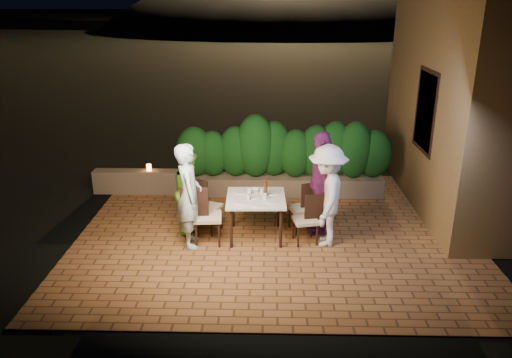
{
  "coord_description": "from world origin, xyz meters",
  "views": [
    {
      "loc": [
        -0.15,
        -7.75,
        3.98
      ],
      "look_at": [
        -0.35,
        0.32,
        1.05
      ],
      "focal_mm": 35.0,
      "sensor_mm": 36.0,
      "label": 1
    }
  ],
  "objects_px": {
    "beer_bottle": "(266,187)",
    "chair_left_front": "(208,216)",
    "chair_left_back": "(207,206)",
    "dining_table": "(256,217)",
    "bowl": "(255,190)",
    "parapet_lamp": "(149,168)",
    "chair_right_front": "(306,219)",
    "diner_blue": "(189,195)",
    "chair_right_back": "(302,208)",
    "diner_purple": "(321,182)",
    "diner_green": "(190,192)",
    "diner_white": "(327,196)"
  },
  "relations": [
    {
      "from": "chair_left_back",
      "to": "diner_blue",
      "type": "height_order",
      "value": "diner_blue"
    },
    {
      "from": "chair_right_front",
      "to": "parapet_lamp",
      "type": "relative_size",
      "value": 6.17
    },
    {
      "from": "chair_left_front",
      "to": "diner_purple",
      "type": "distance_m",
      "value": 2.07
    },
    {
      "from": "diner_blue",
      "to": "diner_green",
      "type": "bearing_deg",
      "value": -4.39
    },
    {
      "from": "chair_right_back",
      "to": "dining_table",
      "type": "bearing_deg",
      "value": -0.52
    },
    {
      "from": "dining_table",
      "to": "diner_purple",
      "type": "bearing_deg",
      "value": 14.23
    },
    {
      "from": "chair_left_front",
      "to": "chair_right_front",
      "type": "xyz_separation_m",
      "value": [
        1.67,
        0.06,
        -0.07
      ]
    },
    {
      "from": "chair_left_back",
      "to": "diner_purple",
      "type": "distance_m",
      "value": 2.07
    },
    {
      "from": "chair_left_front",
      "to": "chair_right_front",
      "type": "distance_m",
      "value": 1.67
    },
    {
      "from": "chair_left_back",
      "to": "chair_right_front",
      "type": "bearing_deg",
      "value": 9.73
    },
    {
      "from": "beer_bottle",
      "to": "diner_white",
      "type": "xyz_separation_m",
      "value": [
        1.03,
        -0.28,
        -0.03
      ]
    },
    {
      "from": "diner_white",
      "to": "diner_green",
      "type": "bearing_deg",
      "value": -92.25
    },
    {
      "from": "chair_right_front",
      "to": "chair_left_back",
      "type": "bearing_deg",
      "value": -25.42
    },
    {
      "from": "dining_table",
      "to": "chair_right_front",
      "type": "xyz_separation_m",
      "value": [
        0.85,
        -0.19,
        0.06
      ]
    },
    {
      "from": "bowl",
      "to": "diner_green",
      "type": "height_order",
      "value": "diner_green"
    },
    {
      "from": "dining_table",
      "to": "diner_blue",
      "type": "height_order",
      "value": "diner_blue"
    },
    {
      "from": "chair_left_back",
      "to": "chair_right_back",
      "type": "xyz_separation_m",
      "value": [
        1.7,
        0.05,
        -0.03
      ]
    },
    {
      "from": "chair_right_front",
      "to": "parapet_lamp",
      "type": "height_order",
      "value": "chair_right_front"
    },
    {
      "from": "bowl",
      "to": "diner_white",
      "type": "distance_m",
      "value": 1.33
    },
    {
      "from": "diner_white",
      "to": "bowl",
      "type": "bearing_deg",
      "value": -103.57
    },
    {
      "from": "dining_table",
      "to": "chair_left_back",
      "type": "xyz_separation_m",
      "value": [
        -0.88,
        0.23,
        0.1
      ]
    },
    {
      "from": "chair_left_back",
      "to": "dining_table",
      "type": "bearing_deg",
      "value": 8.66
    },
    {
      "from": "chair_right_front",
      "to": "bowl",
      "type": "bearing_deg",
      "value": -40.86
    },
    {
      "from": "diner_green",
      "to": "dining_table",
      "type": "bearing_deg",
      "value": -106.67
    },
    {
      "from": "beer_bottle",
      "to": "chair_left_front",
      "type": "bearing_deg",
      "value": -162.49
    },
    {
      "from": "dining_table",
      "to": "chair_left_front",
      "type": "distance_m",
      "value": 0.86
    },
    {
      "from": "beer_bottle",
      "to": "diner_blue",
      "type": "xyz_separation_m",
      "value": [
        -1.27,
        -0.37,
        -0.01
      ]
    },
    {
      "from": "dining_table",
      "to": "chair_right_back",
      "type": "relative_size",
      "value": 1.13
    },
    {
      "from": "chair_right_front",
      "to": "chair_right_back",
      "type": "height_order",
      "value": "chair_right_back"
    },
    {
      "from": "diner_purple",
      "to": "parapet_lamp",
      "type": "distance_m",
      "value": 3.93
    },
    {
      "from": "diner_purple",
      "to": "diner_white",
      "type": "bearing_deg",
      "value": 3.13
    },
    {
      "from": "chair_left_front",
      "to": "parapet_lamp",
      "type": "height_order",
      "value": "chair_left_front"
    },
    {
      "from": "beer_bottle",
      "to": "bowl",
      "type": "bearing_deg",
      "value": 130.23
    },
    {
      "from": "bowl",
      "to": "parapet_lamp",
      "type": "relative_size",
      "value": 1.16
    },
    {
      "from": "chair_left_back",
      "to": "diner_green",
      "type": "distance_m",
      "value": 0.4
    },
    {
      "from": "bowl",
      "to": "parapet_lamp",
      "type": "xyz_separation_m",
      "value": [
        -2.31,
        1.78,
        -0.2
      ]
    },
    {
      "from": "chair_right_back",
      "to": "diner_white",
      "type": "relative_size",
      "value": 0.51
    },
    {
      "from": "diner_green",
      "to": "diner_white",
      "type": "distance_m",
      "value": 2.43
    },
    {
      "from": "chair_right_back",
      "to": "parapet_lamp",
      "type": "height_order",
      "value": "chair_right_back"
    },
    {
      "from": "beer_bottle",
      "to": "chair_left_front",
      "type": "xyz_separation_m",
      "value": [
        -0.98,
        -0.31,
        -0.4
      ]
    },
    {
      "from": "chair_left_front",
      "to": "diner_blue",
      "type": "distance_m",
      "value": 0.49
    },
    {
      "from": "diner_green",
      "to": "diner_purple",
      "type": "distance_m",
      "value": 2.32
    },
    {
      "from": "chair_right_front",
      "to": "diner_white",
      "type": "height_order",
      "value": "diner_white"
    },
    {
      "from": "beer_bottle",
      "to": "chair_left_back",
      "type": "relative_size",
      "value": 0.34
    },
    {
      "from": "chair_right_front",
      "to": "beer_bottle",
      "type": "bearing_deg",
      "value": -32.18
    },
    {
      "from": "diner_green",
      "to": "chair_right_front",
      "type": "bearing_deg",
      "value": -106.5
    },
    {
      "from": "chair_right_front",
      "to": "diner_blue",
      "type": "relative_size",
      "value": 0.48
    },
    {
      "from": "diner_green",
      "to": "diner_purple",
      "type": "height_order",
      "value": "diner_purple"
    },
    {
      "from": "diner_green",
      "to": "parapet_lamp",
      "type": "distance_m",
      "value": 2.16
    },
    {
      "from": "chair_right_back",
      "to": "diner_white",
      "type": "distance_m",
      "value": 0.75
    }
  ]
}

